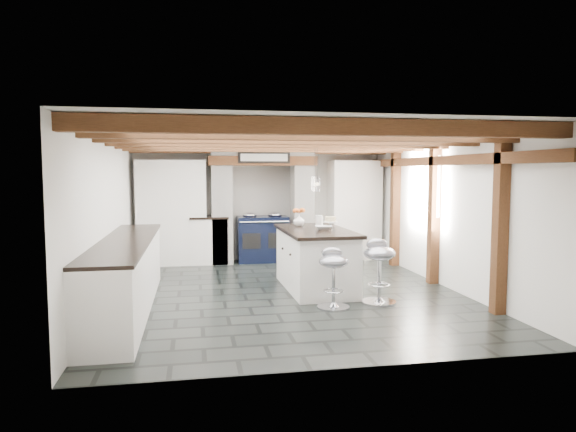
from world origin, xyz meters
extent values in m
plane|color=black|center=(0.00, 0.00, 0.00)|extent=(6.00, 6.00, 0.00)
plane|color=white|center=(0.00, 3.00, 1.15)|extent=(5.00, 0.00, 5.00)
plane|color=white|center=(-2.50, 0.00, 1.15)|extent=(0.00, 6.00, 6.00)
plane|color=white|center=(2.50, 0.00, 1.15)|extent=(0.00, 6.00, 6.00)
plane|color=white|center=(0.00, 0.00, 2.30)|extent=(6.00, 6.00, 0.00)
cube|color=white|center=(-0.80, 2.70, 0.95)|extent=(0.40, 0.60, 1.90)
cube|color=white|center=(0.80, 2.70, 0.95)|extent=(0.40, 0.60, 1.90)
cube|color=brown|center=(0.00, 2.70, 1.99)|extent=(2.10, 0.65, 0.18)
cube|color=white|center=(0.00, 2.70, 2.15)|extent=(2.00, 0.60, 0.31)
cube|color=black|center=(0.00, 2.38, 2.05)|extent=(1.00, 0.03, 0.22)
cube|color=silver|center=(0.00, 2.36, 2.05)|extent=(0.90, 0.01, 0.14)
cube|color=white|center=(-1.75, 2.70, 1.00)|extent=(1.30, 0.58, 2.00)
cube|color=white|center=(1.90, 2.70, 1.00)|extent=(1.00, 0.58, 2.00)
cube|color=white|center=(-2.20, -0.60, 0.44)|extent=(0.60, 3.80, 0.88)
cube|color=black|center=(-2.20, -0.60, 0.90)|extent=(0.64, 3.80, 0.04)
cube|color=white|center=(-1.05, 2.70, 0.44)|extent=(0.70, 0.60, 0.88)
cube|color=black|center=(-1.05, 2.70, 0.90)|extent=(0.74, 0.64, 0.04)
cube|color=brown|center=(2.42, 0.00, 1.95)|extent=(0.15, 5.80, 0.14)
plane|color=white|center=(2.48, 0.60, 1.55)|extent=(0.00, 0.90, 0.90)
cube|color=brown|center=(0.00, -2.60, 2.21)|extent=(5.00, 0.16, 0.16)
cube|color=brown|center=(0.00, -1.73, 2.21)|extent=(5.00, 0.16, 0.16)
cube|color=brown|center=(0.00, -0.87, 2.21)|extent=(5.00, 0.16, 0.16)
cube|color=brown|center=(0.00, 0.00, 2.21)|extent=(5.00, 0.16, 0.16)
cube|color=brown|center=(0.00, 0.87, 2.21)|extent=(5.00, 0.16, 0.16)
cube|color=brown|center=(0.00, 1.73, 2.21)|extent=(5.00, 0.16, 0.16)
cube|color=brown|center=(0.00, 2.60, 2.21)|extent=(5.00, 0.16, 0.16)
cube|color=brown|center=(2.42, -1.60, 1.15)|extent=(0.15, 0.15, 2.30)
cube|color=brown|center=(2.42, 0.20, 1.15)|extent=(0.15, 0.15, 2.30)
cube|color=brown|center=(2.42, 1.80, 1.15)|extent=(0.15, 0.15, 2.30)
cylinder|color=black|center=(0.45, -0.05, 1.93)|extent=(0.01, 0.01, 0.56)
cylinder|color=white|center=(0.45, -0.05, 1.60)|extent=(0.09, 0.09, 0.22)
cylinder|color=black|center=(0.50, 0.25, 1.93)|extent=(0.01, 0.01, 0.56)
cylinder|color=white|center=(0.50, 0.25, 1.60)|extent=(0.09, 0.09, 0.22)
cylinder|color=black|center=(0.55, 0.55, 1.93)|extent=(0.01, 0.01, 0.56)
cylinder|color=white|center=(0.55, 0.55, 1.60)|extent=(0.09, 0.09, 0.22)
cube|color=black|center=(0.00, 2.68, 0.45)|extent=(1.00, 0.60, 0.90)
ellipsoid|color=silver|center=(-0.25, 2.68, 0.93)|extent=(0.28, 0.28, 0.11)
ellipsoid|color=silver|center=(0.25, 2.68, 0.93)|extent=(0.28, 0.28, 0.11)
cylinder|color=silver|center=(0.00, 2.36, 0.82)|extent=(0.95, 0.03, 0.03)
cube|color=black|center=(-0.25, 2.38, 0.45)|extent=(0.35, 0.02, 0.30)
cube|color=black|center=(0.25, 2.38, 0.45)|extent=(0.35, 0.02, 0.30)
cube|color=white|center=(0.48, 0.14, 0.43)|extent=(0.92, 1.79, 0.87)
cube|color=black|center=(0.48, 0.14, 0.89)|extent=(1.00, 1.87, 0.05)
imported|color=white|center=(0.32, 0.63, 1.01)|extent=(0.18, 0.18, 0.19)
ellipsoid|color=#CE5B1D|center=(0.32, 0.63, 1.16)|extent=(0.20, 0.20, 0.12)
cylinder|color=white|center=(0.62, 0.49, 1.00)|extent=(0.12, 0.12, 0.18)
imported|color=white|center=(0.58, 0.05, 0.95)|extent=(0.26, 0.26, 0.06)
cylinder|color=white|center=(0.72, 0.20, 0.96)|extent=(0.05, 0.05, 0.10)
cylinder|color=white|center=(0.72, 0.20, 1.02)|extent=(0.22, 0.22, 0.01)
cylinder|color=tan|center=(0.72, 0.20, 1.06)|extent=(0.17, 0.17, 0.07)
cylinder|color=silver|center=(1.12, -0.86, 0.02)|extent=(0.47, 0.47, 0.03)
cone|color=silver|center=(1.12, -0.86, 0.06)|extent=(0.21, 0.21, 0.09)
cylinder|color=silver|center=(1.12, -0.86, 0.35)|extent=(0.05, 0.05, 0.59)
torus|color=silver|center=(1.12, -0.86, 0.26)|extent=(0.30, 0.30, 0.02)
ellipsoid|color=gray|center=(1.12, -0.86, 0.69)|extent=(0.47, 0.47, 0.19)
ellipsoid|color=gray|center=(1.13, -0.75, 0.79)|extent=(0.31, 0.15, 0.17)
cylinder|color=silver|center=(0.45, -0.99, 0.01)|extent=(0.43, 0.43, 0.03)
cone|color=silver|center=(0.45, -0.99, 0.06)|extent=(0.19, 0.19, 0.08)
cylinder|color=silver|center=(0.45, -0.99, 0.32)|extent=(0.05, 0.05, 0.54)
torus|color=silver|center=(0.45, -0.99, 0.23)|extent=(0.27, 0.27, 0.02)
ellipsoid|color=gray|center=(0.45, -0.99, 0.62)|extent=(0.46, 0.46, 0.18)
ellipsoid|color=gray|center=(0.47, -0.90, 0.72)|extent=(0.29, 0.16, 0.15)
camera|label=1|loc=(-1.32, -7.36, 1.79)|focal=32.00mm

